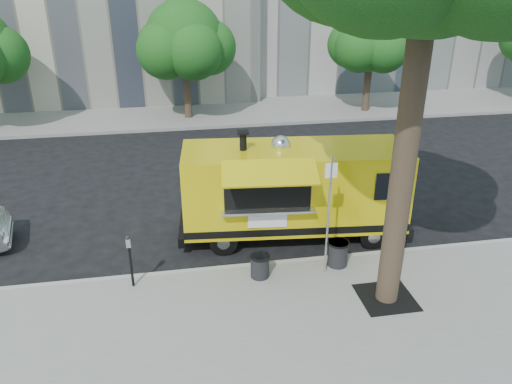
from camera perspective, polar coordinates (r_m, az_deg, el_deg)
The scene contains 12 objects.
ground at distance 13.42m, azimuth -0.55°, elevation -6.64°, with size 120.00×120.00×0.00m, color black.
sidewalk at distance 10.21m, azimuth 3.33°, elevation -17.75°, with size 60.00×6.00×0.15m, color gray.
curb at distance 12.60m, azimuth 0.15°, elevation -8.50°, with size 60.00×0.14×0.16m, color #999993.
far_sidewalk at distance 25.83m, azimuth -5.55°, elevation 8.96°, with size 60.00×5.00×0.15m, color gray.
tree_well at distance 11.78m, azimuth 14.65°, elevation -11.59°, with size 1.20×1.20×0.02m, color black.
far_tree_b at distance 24.25m, azimuth -8.21°, elevation 16.89°, with size 3.60×3.60×5.50m.
far_tree_c at distance 25.90m, azimuth 13.06°, elevation 16.75°, with size 3.24×3.24×5.21m.
sign_post at distance 11.54m, azimuth 8.31°, elevation -1.93°, with size 0.28×0.06×3.00m.
parking_meter at distance 11.68m, azimuth -14.23°, elevation -7.00°, with size 0.11×0.11×1.33m.
food_truck at distance 13.48m, azimuth 4.24°, elevation 0.35°, with size 6.38×3.15×3.06m.
trash_bin_left at distance 12.52m, azimuth 9.34°, elevation -6.86°, with size 0.53×0.53×0.64m.
trash_bin_right at distance 11.94m, azimuth 0.44°, elevation -8.37°, with size 0.48×0.48×0.57m.
Camera 1 is at (-1.86, -11.34, 6.93)m, focal length 35.00 mm.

